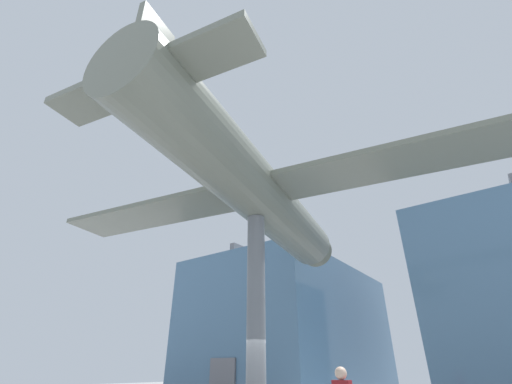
# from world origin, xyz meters

# --- Properties ---
(glass_pavilion_left) EXTENTS (9.72, 15.71, 9.15)m
(glass_pavilion_left) POSITION_xyz_m (-7.72, 15.28, 4.28)
(glass_pavilion_left) COLOR slate
(glass_pavilion_left) RESTS_ON ground_plane
(support_pylon_central) EXTENTS (0.56, 0.56, 6.31)m
(support_pylon_central) POSITION_xyz_m (0.00, 0.00, 3.16)
(support_pylon_central) COLOR slate
(support_pylon_central) RESTS_ON ground_plane
(suspended_airplane) EXTENTS (16.72, 14.35, 3.07)m
(suspended_airplane) POSITION_xyz_m (-0.04, 0.22, 7.31)
(suspended_airplane) COLOR slate
(suspended_airplane) RESTS_ON support_pylon_central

